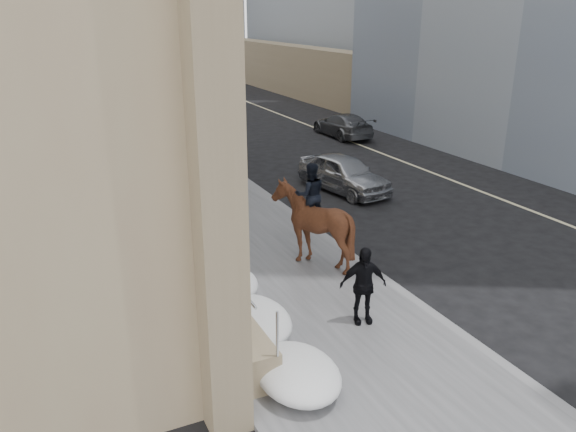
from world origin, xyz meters
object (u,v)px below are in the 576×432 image
Objects in this scene: pedestrian at (363,285)px; car_grey at (342,125)px; car_silver at (344,173)px; mounted_horse_left at (193,216)px; mounted_horse_right at (312,221)px.

pedestrian reaches higher than car_grey.
car_grey is (9.80, 17.70, -0.36)m from pedestrian.
car_silver is 10.20m from car_grey.
pedestrian reaches higher than car_silver.
mounted_horse_left is at bearing -164.25° from car_silver.
mounted_horse_right is 0.66× the size of car_silver.
mounted_horse_left reaches higher than pedestrian.
mounted_horse_right is 17.26m from car_grey.
mounted_horse_right is 0.62× the size of car_grey.
mounted_horse_left is 17.22m from car_grey.
mounted_horse_right is 7.11m from car_silver.
car_silver reaches higher than car_grey.
pedestrian is at bearing 61.49° from car_grey.
car_silver is 0.95× the size of car_grey.
mounted_horse_right is at bearing 160.71° from mounted_horse_left.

